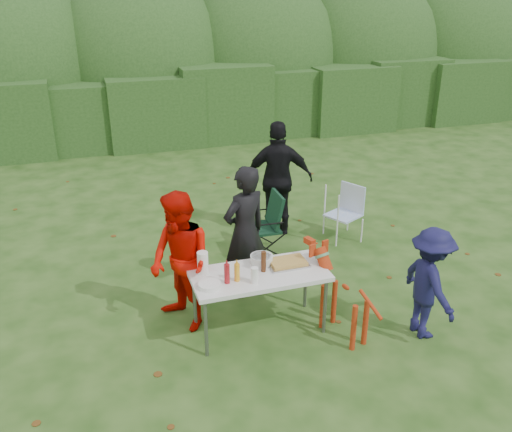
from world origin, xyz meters
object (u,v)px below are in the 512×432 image
object	(u,v)px
person_black_puffy	(278,179)
dog	(345,299)
ketchup_bottle	(227,274)
person_red_jacket	(181,262)
paper_towel_roll	(203,263)
folding_table	(259,277)
person_cook	(245,232)
child	(429,283)
lawn_chair	(343,213)
beer_bottle	(264,261)
camping_chair	(261,225)
mustard_bottle	(237,272)

from	to	relation	value
person_black_puffy	dog	distance (m)	2.84
ketchup_bottle	person_red_jacket	bearing A→B (deg)	130.38
person_black_puffy	paper_towel_roll	world-z (taller)	person_black_puffy
folding_table	person_cook	xyz separation A→B (m)	(0.08, 0.82, 0.17)
child	dog	xyz separation A→B (m)	(-0.88, 0.25, -0.17)
paper_towel_roll	folding_table	bearing A→B (deg)	-16.64
child	lawn_chair	size ratio (longest dim) A/B	1.54
dog	ketchup_bottle	size ratio (longest dim) A/B	4.56
child	lawn_chair	distance (m)	2.56
person_cook	beer_bottle	xyz separation A→B (m)	(-0.03, -0.80, 0.01)
lawn_chair	beer_bottle	size ratio (longest dim) A/B	3.51
child	ketchup_bottle	distance (m)	2.21
camping_chair	paper_towel_roll	size ratio (longest dim) A/B	3.58
dog	child	bearing A→B (deg)	-122.27
person_black_puffy	folding_table	bearing A→B (deg)	80.81
ketchup_bottle	mustard_bottle	bearing A→B (deg)	5.40
person_cook	lawn_chair	world-z (taller)	person_cook
person_red_jacket	mustard_bottle	world-z (taller)	person_red_jacket
ketchup_bottle	paper_towel_roll	world-z (taller)	paper_towel_roll
person_cook	lawn_chair	bearing A→B (deg)	-172.05
person_red_jacket	ketchup_bottle	xyz separation A→B (m)	(0.40, -0.47, 0.04)
mustard_bottle	dog	bearing A→B (deg)	-15.20
lawn_chair	paper_towel_roll	distance (m)	3.13
child	beer_bottle	distance (m)	1.82
mustard_bottle	child	bearing A→B (deg)	-15.36
child	camping_chair	xyz separation A→B (m)	(-1.13, 2.42, -0.18)
beer_bottle	mustard_bottle	bearing A→B (deg)	-162.01
mustard_bottle	paper_towel_roll	distance (m)	0.41
child	camping_chair	bearing A→B (deg)	25.41
folding_table	dog	bearing A→B (deg)	-24.70
lawn_chair	beer_bottle	bearing A→B (deg)	16.96
person_black_puffy	ketchup_bottle	bearing A→B (deg)	74.59
person_cook	mustard_bottle	size ratio (longest dim) A/B	8.52
person_cook	dog	size ratio (longest dim) A/B	1.70
mustard_bottle	ketchup_bottle	world-z (taller)	ketchup_bottle
person_red_jacket	ketchup_bottle	size ratio (longest dim) A/B	7.36
paper_towel_roll	lawn_chair	bearing A→B (deg)	33.72
ketchup_bottle	person_black_puffy	bearing A→B (deg)	59.12
dog	paper_towel_roll	world-z (taller)	paper_towel_roll
person_red_jacket	dog	size ratio (longest dim) A/B	1.62
person_red_jacket	beer_bottle	xyz separation A→B (m)	(0.85, -0.36, 0.05)
person_red_jacket	folding_table	bearing A→B (deg)	40.88
child	lawn_chair	xyz separation A→B (m)	(0.24, 2.54, -0.23)
dog	mustard_bottle	distance (m)	1.23
child	camping_chair	size ratio (longest dim) A/B	1.39
person_red_jacket	person_black_puffy	distance (m)	2.77
beer_bottle	paper_towel_roll	world-z (taller)	paper_towel_roll
beer_bottle	ketchup_bottle	bearing A→B (deg)	-165.07
person_cook	dog	distance (m)	1.49
person_black_puffy	beer_bottle	distance (m)	2.60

